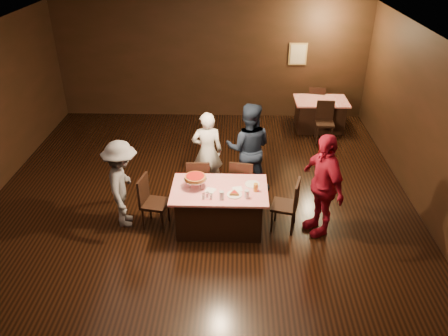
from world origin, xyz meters
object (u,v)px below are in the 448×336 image
Objects in this scene: diner_grey_knit at (123,184)px; glass_amber at (256,187)px; chair_far_right at (243,181)px; chair_back_far at (316,103)px; diner_navy_hoodie at (249,148)px; plate_empty at (252,184)px; chair_end_left at (155,203)px; glass_front_right at (247,194)px; chair_far_left at (199,180)px; diner_white_jacket at (207,152)px; back_table at (320,115)px; pizza_stand at (195,178)px; main_table at (219,208)px; glass_front_left at (222,195)px; diner_red_shirt at (322,185)px; chair_end_right at (284,205)px; chair_back_near at (325,122)px.

glass_amber is at bearing -101.00° from diner_grey_knit.
chair_back_far is (1.97, 4.03, 0.00)m from chair_far_right.
diner_navy_hoodie is 1.10m from plate_empty.
chair_end_left is 1.74m from glass_amber.
chair_end_left reaches higher than glass_front_right.
chair_far_left is at bearing 130.36° from glass_front_right.
chair_end_left is at bearing -174.81° from plate_empty.
chair_far_right is 0.91m from diner_white_jacket.
plate_empty is 0.42m from glass_front_right.
diner_grey_knit is (-2.03, -0.69, 0.31)m from chair_far_right.
back_table is 3.42× the size of pizza_stand.
main_table is 0.89× the size of diner_navy_hoodie.
diner_grey_knit is (-1.35, -1.20, -0.02)m from diner_white_jacket.
glass_front_left and glass_front_right have the same top height.
chair_end_left is at bearing 165.38° from glass_front_left.
chair_back_far is (2.77, 4.03, 0.00)m from chair_far_left.
chair_back_far is 6.79× the size of glass_front_left.
glass_front_right is at bearing -88.63° from chair_end_left.
chair_far_left is at bearing 113.20° from glass_front_left.
diner_red_shirt is 12.94× the size of glass_amber.
diner_navy_hoodie is 1.49m from glass_front_right.
chair_end_left is at bearing 170.84° from glass_front_right.
diner_grey_knit is at bearing 167.85° from glass_front_left.
chair_far_right is 0.69m from plate_empty.
chair_end_right is 3.71m from chair_back_near.
glass_front_right is at bearing -106.65° from diner_grey_knit.
diner_navy_hoodie is 2.44m from diner_grey_knit.
chair_back_far is (1.27, 4.78, 0.00)m from chair_end_right.
diner_red_shirt reaches higher than diner_navy_hoodie.
chair_far_left is 1.68m from chair_end_right.
diner_white_jacket reaches higher than pizza_stand.
chair_back_near is 4.22m from glass_front_right.
glass_amber is (-1.77, -4.23, 0.46)m from back_table.
back_table is 5.44m from chair_end_left.
diner_grey_knit is at bearing -114.29° from diner_red_shirt.
chair_end_left is 0.60× the size of diner_grey_knit.
main_table is at bearing 72.76° from chair_far_right.
back_table is 1.37× the size of chair_back_far.
plate_empty is (2.18, 0.09, -0.01)m from diner_grey_knit.
chair_end_left is 1.00× the size of chair_back_near.
back_table is 5.76m from diner_grey_knit.
glass_amber reaches higher than main_table.
plate_empty is (-1.82, -4.03, 0.39)m from back_table.
back_table is 0.71m from chair_back_near.
glass_front_left is at bearing -172.87° from glass_front_right.
diner_white_jacket is (-2.65, -2.92, 0.42)m from back_table.
glass_front_left is at bearing -117.41° from back_table.
diner_grey_knit is at bearing -177.69° from plate_empty.
diner_navy_hoodie is (-0.59, 1.24, 0.43)m from chair_end_right.
diner_grey_knit reaches higher than chair_back_far.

